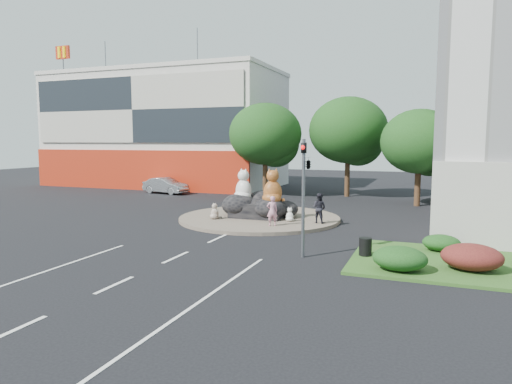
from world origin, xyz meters
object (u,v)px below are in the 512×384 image
cat_white (243,185)px  pedestrian_pink (272,211)px  kitten_calico (215,211)px  kitten_white (290,214)px  pedestrian_dark (319,208)px  litter_bin (365,247)px  parked_car (166,186)px  cat_tabby (273,186)px

cat_white → pedestrian_pink: cat_white is taller
kitten_calico → pedestrian_pink: size_ratio=0.60×
kitten_white → pedestrian_pink: (-0.50, -1.72, 0.42)m
cat_white → kitten_calico: cat_white is taller
pedestrian_dark → litter_bin: bearing=132.4°
cat_white → kitten_white: cat_white is taller
parked_car → kitten_white: bearing=-116.0°
cat_tabby → parked_car: (-14.29, 10.67, -1.45)m
pedestrian_dark → litter_bin: (3.50, -6.37, -0.58)m
cat_white → kitten_calico: 2.54m
cat_tabby → pedestrian_dark: bearing=-38.6°
litter_bin → cat_white: bearing=140.1°
pedestrian_pink → litter_bin: size_ratio=2.23×
kitten_white → pedestrian_dark: bearing=-11.8°
cat_tabby → pedestrian_pink: size_ratio=1.31×
kitten_white → parked_car: bearing=129.9°
kitten_calico → cat_tabby: bearing=36.4°
cat_white → litter_bin: bearing=-11.5°
pedestrian_pink → parked_car: pedestrian_pink is taller
cat_white → pedestrian_dark: bearing=19.6°
cat_tabby → kitten_calico: 3.82m
cat_tabby → kitten_calico: size_ratio=2.20×
cat_white → kitten_white: (3.32, -0.87, -1.53)m
cat_tabby → pedestrian_pink: 2.54m
kitten_white → parked_car: size_ratio=0.19×
cat_tabby → pedestrian_dark: 3.18m
kitten_white → litter_bin: (5.23, -6.28, -0.13)m
kitten_white → pedestrian_dark: 1.79m
pedestrian_pink → litter_bin: 7.35m
kitten_white → pedestrian_pink: bearing=-120.8°
parked_car → pedestrian_dark: bearing=-113.0°
cat_tabby → litter_bin: bearing=-78.0°
pedestrian_pink → pedestrian_dark: (2.24, 1.80, 0.03)m
pedestrian_pink → pedestrian_dark: 2.87m
cat_white → cat_tabby: 2.14m
pedestrian_pink → parked_car: 19.74m
kitten_calico → pedestrian_dark: (6.23, 0.94, 0.37)m
cat_tabby → cat_white: bearing=136.3°
litter_bin → kitten_calico: bearing=150.8°
kitten_white → litter_bin: kitten_white is taller
cat_tabby → kitten_white: (1.22, -0.43, -1.57)m
cat_white → parked_car: bearing=168.5°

